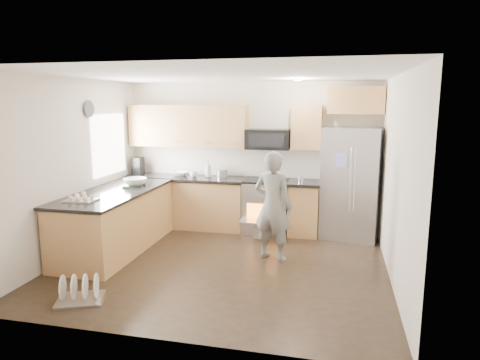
% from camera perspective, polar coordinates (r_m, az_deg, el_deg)
% --- Properties ---
extents(ground, '(4.50, 4.50, 0.00)m').
position_cam_1_polar(ground, '(6.13, -2.43, -11.19)').
color(ground, black).
rests_on(ground, ground).
extents(room_shell, '(4.54, 4.04, 2.62)m').
position_cam_1_polar(room_shell, '(5.76, -2.87, 4.59)').
color(room_shell, silver).
rests_on(room_shell, ground).
extents(back_cabinet_run, '(4.45, 0.64, 2.50)m').
position_cam_1_polar(back_cabinet_run, '(7.66, -3.27, 0.65)').
color(back_cabinet_run, tan).
rests_on(back_cabinet_run, ground).
extents(peninsula, '(0.96, 2.36, 1.04)m').
position_cam_1_polar(peninsula, '(6.85, -16.21, -5.19)').
color(peninsula, tan).
rests_on(peninsula, ground).
extents(stove_range, '(0.76, 0.97, 1.79)m').
position_cam_1_polar(stove_range, '(7.46, 3.56, -1.87)').
color(stove_range, '#B7B7BC').
rests_on(stove_range, ground).
extents(refrigerator, '(1.01, 0.85, 1.85)m').
position_cam_1_polar(refrigerator, '(7.32, 14.62, -0.42)').
color(refrigerator, '#B7B7BC').
rests_on(refrigerator, ground).
extents(person, '(0.66, 0.53, 1.58)m').
position_cam_1_polar(person, '(6.13, 4.42, -3.47)').
color(person, gray).
rests_on(person, ground).
extents(dish_rack, '(0.63, 0.57, 0.32)m').
position_cam_1_polar(dish_rack, '(5.39, -20.55, -14.03)').
color(dish_rack, '#B7B7BC').
rests_on(dish_rack, ground).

